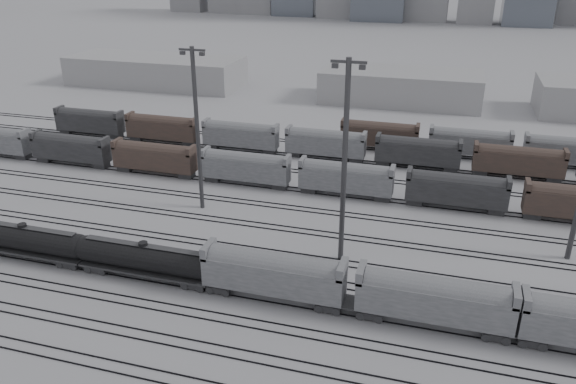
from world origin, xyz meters
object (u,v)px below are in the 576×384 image
(tank_car_a, at_px, (25,239))
(tank_car_b, at_px, (145,258))
(hopper_car_a, at_px, (273,272))
(light_mast_c, at_px, (345,159))
(hopper_car_b, at_px, (434,298))

(tank_car_a, relative_size, tank_car_b, 1.00)
(hopper_car_a, distance_m, light_mast_c, 15.90)
(tank_car_b, xyz_separation_m, hopper_car_a, (16.15, 0.00, 0.89))
(hopper_car_a, bearing_deg, tank_car_b, 180.00)
(tank_car_b, xyz_separation_m, light_mast_c, (21.62, 11.08, 10.90))
(hopper_car_b, height_order, light_mast_c, light_mast_c)
(light_mast_c, bearing_deg, tank_car_b, -152.86)
(tank_car_a, distance_m, hopper_car_a, 33.22)
(hopper_car_a, distance_m, hopper_car_b, 17.45)
(hopper_car_b, bearing_deg, light_mast_c, 137.24)
(tank_car_a, bearing_deg, light_mast_c, 15.99)
(hopper_car_a, xyz_separation_m, light_mast_c, (5.47, 11.08, 10.01))
(hopper_car_a, bearing_deg, tank_car_a, 180.00)
(tank_car_a, bearing_deg, hopper_car_b, 0.00)
(tank_car_b, bearing_deg, hopper_car_a, 0.00)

